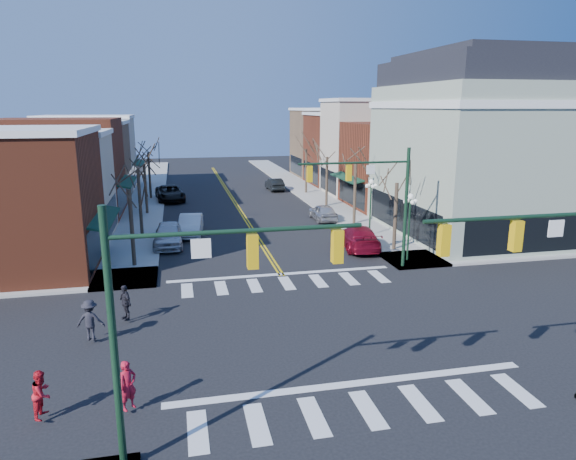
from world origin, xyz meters
TOP-DOWN VIEW (x-y plane):
  - ground at (0.00, 0.00)m, footprint 160.00×160.00m
  - sidewalk_left at (-8.75, 20.00)m, footprint 3.50×70.00m
  - sidewalk_right at (8.75, 20.00)m, footprint 3.50×70.00m
  - bldg_left_brick_a at (-15.50, 11.75)m, footprint 10.00×8.50m
  - bldg_left_stucco_a at (-15.50, 19.50)m, footprint 10.00×7.00m
  - bldg_left_brick_b at (-15.50, 27.50)m, footprint 10.00×9.00m
  - bldg_left_tan at (-15.50, 35.75)m, footprint 10.00×7.50m
  - bldg_left_stucco_b at (-15.50, 43.50)m, footprint 10.00×8.00m
  - bldg_right_brick_a at (15.50, 25.75)m, footprint 10.00×8.50m
  - bldg_right_stucco at (15.50, 33.50)m, footprint 10.00×7.00m
  - bldg_right_brick_b at (15.50, 41.00)m, footprint 10.00×8.00m
  - bldg_right_tan at (15.50, 49.00)m, footprint 10.00×8.00m
  - victorian_corner at (16.50, 14.50)m, footprint 12.25×14.25m
  - traffic_mast_near_left at (-5.55, -7.40)m, footprint 6.60×0.28m
  - traffic_mast_near_right at (5.55, -7.40)m, footprint 6.60×0.28m
  - traffic_mast_far_right at (5.55, 7.40)m, footprint 6.60×0.28m
  - lamppost_corner at (8.20, 8.50)m, footprint 0.36×0.36m
  - lamppost_midblock at (8.20, 15.00)m, footprint 0.36×0.36m
  - tree_left_a at (-8.40, 11.00)m, footprint 0.24×0.24m
  - tree_left_b at (-8.40, 19.00)m, footprint 0.24×0.24m
  - tree_left_c at (-8.40, 27.00)m, footprint 0.24×0.24m
  - tree_left_d at (-8.40, 35.00)m, footprint 0.24×0.24m
  - tree_right_a at (8.40, 11.00)m, footprint 0.24×0.24m
  - tree_right_b at (8.40, 19.00)m, footprint 0.24×0.24m
  - tree_right_c at (8.40, 27.00)m, footprint 0.24×0.24m
  - tree_right_d at (8.40, 35.00)m, footprint 0.24×0.24m
  - car_left_near at (-6.40, 15.50)m, footprint 2.15×4.98m
  - car_left_mid at (-4.80, 18.37)m, footprint 2.14×4.82m
  - car_left_far at (-6.40, 33.64)m, footprint 3.25×6.02m
  - car_right_near at (6.30, 12.18)m, footprint 2.85×5.65m
  - car_right_mid at (6.40, 21.27)m, footprint 1.74×4.18m
  - car_right_far at (5.42, 38.07)m, footprint 1.66×4.31m
  - pedestrian_red_a at (-7.45, -4.75)m, footprint 0.70×0.68m
  - pedestrian_red_b at (-10.00, -4.60)m, footprint 0.71×0.84m
  - pedestrian_dark_a at (-8.17, 2.61)m, footprint 0.81×1.02m
  - pedestrian_dark_b at (-9.37, 0.74)m, footprint 1.19×0.80m

SIDE VIEW (x-z plane):
  - ground at x=0.00m, z-range 0.00..0.00m
  - sidewalk_left at x=-8.75m, z-range 0.00..0.15m
  - sidewalk_right at x=8.75m, z-range 0.00..0.15m
  - car_right_far at x=5.42m, z-range 0.00..1.40m
  - car_right_mid at x=6.40m, z-range 0.00..1.41m
  - car_left_mid at x=-4.80m, z-range 0.00..1.54m
  - car_right_near at x=6.30m, z-range 0.00..1.57m
  - car_left_far at x=-6.40m, z-range 0.00..1.60m
  - car_left_near at x=-6.40m, z-range 0.00..1.67m
  - pedestrian_red_b at x=-10.00m, z-range 0.15..1.68m
  - pedestrian_dark_a at x=-8.17m, z-range 0.15..1.76m
  - pedestrian_red_a at x=-7.45m, z-range 0.15..1.78m
  - pedestrian_dark_b at x=-9.37m, z-range 0.15..1.87m
  - tree_left_c at x=-8.40m, z-range 0.00..4.55m
  - tree_right_a at x=8.40m, z-range 0.00..4.62m
  - tree_left_a at x=-8.40m, z-range 0.00..4.76m
  - tree_right_c at x=8.40m, z-range 0.00..4.83m
  - tree_left_d at x=-8.40m, z-range 0.00..4.90m
  - tree_right_d at x=8.40m, z-range 0.00..4.97m
  - tree_left_b at x=-8.40m, z-range 0.00..5.04m
  - tree_right_b at x=8.40m, z-range 0.00..5.18m
  - lamppost_corner at x=8.20m, z-range 0.80..5.13m
  - lamppost_midblock at x=8.20m, z-range 0.80..5.13m
  - bldg_left_stucco_a at x=-15.50m, z-range 0.00..7.50m
  - bldg_left_tan at x=-15.50m, z-range 0.00..7.80m
  - bldg_left_brick_a at x=-15.50m, z-range 0.00..8.00m
  - bldg_right_brick_a at x=15.50m, z-range 0.00..8.00m
  - bldg_left_stucco_b at x=-15.50m, z-range 0.00..8.20m
  - bldg_left_brick_b at x=-15.50m, z-range 0.00..8.50m
  - bldg_right_brick_b at x=15.50m, z-range 0.00..8.50m
  - bldg_right_tan at x=15.50m, z-range 0.00..9.00m
  - traffic_mast_near_left at x=-5.55m, z-range 1.11..8.31m
  - traffic_mast_near_right at x=5.55m, z-range 1.11..8.31m
  - traffic_mast_far_right at x=5.55m, z-range 1.11..8.31m
  - bldg_right_stucco at x=15.50m, z-range 0.00..10.00m
  - victorian_corner at x=16.50m, z-range 0.01..13.31m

